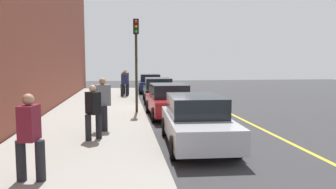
{
  "coord_description": "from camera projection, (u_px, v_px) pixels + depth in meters",
  "views": [
    {
      "loc": [
        16.46,
        -1.98,
        2.56
      ],
      "look_at": [
        1.54,
        0.02,
        1.05
      ],
      "focal_mm": 35.2,
      "sensor_mm": 36.0,
      "label": 1
    }
  ],
  "objects": [
    {
      "name": "pedestrian_black_coat",
      "position": [
        93.0,
        111.0,
        10.13
      ],
      "size": [
        0.54,
        0.51,
        1.7
      ],
      "color": "black",
      "rests_on": "sidewalk"
    },
    {
      "name": "parked_car_silver",
      "position": [
        196.0,
        121.0,
        10.08
      ],
      "size": [
        4.6,
        2.04,
        1.51
      ],
      "color": "black",
      "rests_on": "ground"
    },
    {
      "name": "pedestrian_brown_coat",
      "position": [
        125.0,
        81.0,
        24.06
      ],
      "size": [
        0.59,
        0.54,
        1.84
      ],
      "color": "black",
      "rests_on": "sidewalk"
    },
    {
      "name": "parked_car_black",
      "position": [
        158.0,
        90.0,
        21.1
      ],
      "size": [
        4.64,
        2.0,
        1.51
      ],
      "color": "black",
      "rests_on": "ground"
    },
    {
      "name": "ground_plane",
      "position": [
        164.0,
        112.0,
        16.75
      ],
      "size": [
        56.0,
        56.0,
        0.0
      ],
      "primitive_type": "plane",
      "color": "#333335"
    },
    {
      "name": "sidewalk",
      "position": [
        98.0,
        112.0,
        16.31
      ],
      "size": [
        28.0,
        4.6,
        0.15
      ],
      "primitive_type": "cube",
      "color": "gray",
      "rests_on": "ground"
    },
    {
      "name": "pedestrian_grey_coat",
      "position": [
        103.0,
        102.0,
        11.54
      ],
      "size": [
        0.59,
        0.57,
        1.85
      ],
      "color": "black",
      "rests_on": "sidewalk"
    },
    {
      "name": "parked_car_red",
      "position": [
        169.0,
        100.0,
        15.35
      ],
      "size": [
        4.35,
        1.97,
        1.51
      ],
      "color": "black",
      "rests_on": "ground"
    },
    {
      "name": "pedestrian_navy_coat",
      "position": [
        124.0,
        83.0,
        22.97
      ],
      "size": [
        0.56,
        0.55,
        1.76
      ],
      "color": "black",
      "rests_on": "sidewalk"
    },
    {
      "name": "parked_car_navy",
      "position": [
        150.0,
        83.0,
        27.71
      ],
      "size": [
        4.46,
        2.01,
        1.51
      ],
      "color": "black",
      "rests_on": "ground"
    },
    {
      "name": "pedestrian_burgundy_coat",
      "position": [
        30.0,
        135.0,
        6.58
      ],
      "size": [
        0.52,
        0.58,
        1.78
      ],
      "color": "black",
      "rests_on": "sidewalk"
    },
    {
      "name": "lane_stripe_centre",
      "position": [
        224.0,
        111.0,
        17.17
      ],
      "size": [
        28.0,
        0.14,
        0.01
      ],
      "primitive_type": "cube",
      "color": "gold",
      "rests_on": "ground"
    },
    {
      "name": "rolling_suitcase",
      "position": [
        124.0,
        90.0,
        24.58
      ],
      "size": [
        0.34,
        0.22,
        1.0
      ],
      "color": "#191E38",
      "rests_on": "sidewalk"
    },
    {
      "name": "traffic_light_pole",
      "position": [
        136.0,
        50.0,
        15.51
      ],
      "size": [
        0.35,
        0.26,
        4.4
      ],
      "color": "#2D2D19",
      "rests_on": "sidewalk"
    }
  ]
}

